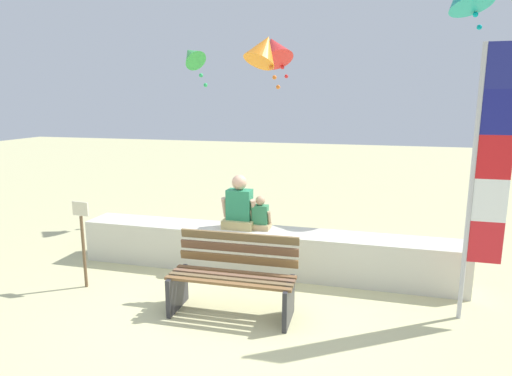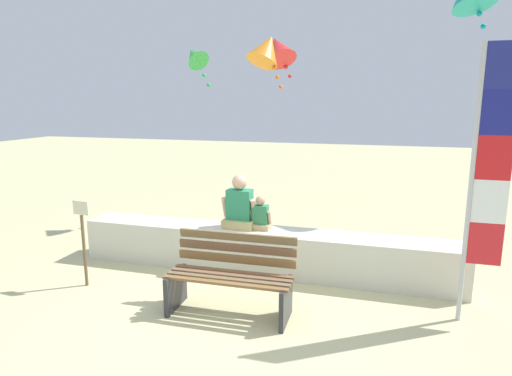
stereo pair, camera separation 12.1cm
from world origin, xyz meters
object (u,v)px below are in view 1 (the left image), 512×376
(kite_green, at_px, (192,56))
(flag_banner, at_px, (486,169))
(person_adult, at_px, (240,207))
(park_bench, at_px, (233,279))
(sign_post, at_px, (83,237))
(kite_red, at_px, (274,49))
(person_child, at_px, (260,216))
(kite_orange, at_px, (264,49))

(kite_green, bearing_deg, flag_banner, -33.45)
(person_adult, distance_m, kite_green, 3.57)
(park_bench, bearing_deg, person_adult, 103.87)
(sign_post, bearing_deg, flag_banner, 4.39)
(park_bench, xyz_separation_m, sign_post, (-2.08, 0.15, 0.28))
(park_bench, bearing_deg, kite_red, 97.24)
(kite_red, bearing_deg, person_adult, -85.44)
(person_child, relative_size, kite_red, 0.45)
(kite_orange, height_order, kite_green, kite_orange)
(kite_red, distance_m, kite_green, 1.79)
(kite_green, bearing_deg, kite_red, 41.69)
(person_adult, relative_size, kite_green, 0.89)
(sign_post, bearing_deg, kite_red, 71.98)
(park_bench, height_order, person_adult, person_adult)
(park_bench, relative_size, kite_green, 1.69)
(kite_red, height_order, sign_post, kite_red)
(kite_red, relative_size, sign_post, 0.94)
(park_bench, height_order, kite_orange, kite_orange)
(kite_red, xyz_separation_m, kite_green, (-1.33, -1.19, -0.21))
(flag_banner, xyz_separation_m, kite_orange, (-3.28, 3.52, 1.66))
(flag_banner, distance_m, kite_red, 5.57)
(flag_banner, distance_m, kite_orange, 5.09)
(person_child, bearing_deg, kite_red, 99.67)
(flag_banner, xyz_separation_m, kite_green, (-4.55, 3.01, 1.52))
(flag_banner, height_order, kite_orange, kite_orange)
(kite_green, bearing_deg, person_adult, -53.87)
(person_adult, relative_size, person_child, 1.60)
(person_adult, xyz_separation_m, flag_banner, (2.95, -0.82, 0.79))
(park_bench, distance_m, flag_banner, 2.97)
(park_bench, bearing_deg, flag_banner, 11.13)
(person_child, xyz_separation_m, kite_red, (-0.58, 3.38, 2.64))
(kite_red, bearing_deg, park_bench, -82.76)
(kite_green, distance_m, sign_post, 4.22)
(person_child, height_order, kite_red, kite_red)
(park_bench, bearing_deg, sign_post, 175.75)
(park_bench, height_order, kite_green, kite_green)
(kite_red, relative_size, kite_green, 1.26)
(park_bench, distance_m, person_child, 1.39)
(person_child, bearing_deg, flag_banner, -17.15)
(flag_banner, distance_m, sign_post, 4.83)
(kite_green, bearing_deg, kite_orange, 21.92)
(person_child, distance_m, kite_orange, 3.78)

